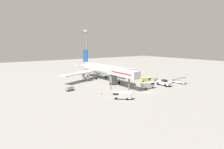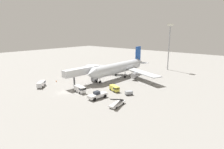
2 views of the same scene
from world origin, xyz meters
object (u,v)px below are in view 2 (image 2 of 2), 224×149
object	(u,v)px
belt_loader_truck	(117,103)
safety_cone_alpha	(56,81)
baggage_cart_mid_right	(129,93)
apron_light_mast	(170,38)
ground_crew_worker_foreground	(74,80)
service_van_mid_center	(80,89)
pushback_tug	(97,95)
jet_bridge	(84,72)
baggage_cart_rear_right	(68,73)
airplane_at_gate	(120,68)
service_van_outer_right	(41,84)
service_van_near_center	(115,88)

from	to	relation	value
belt_loader_truck	safety_cone_alpha	xyz separation A→B (m)	(-36.42, 3.43, -0.45)
baggage_cart_mid_right	apron_light_mast	world-z (taller)	apron_light_mast
ground_crew_worker_foreground	apron_light_mast	bearing A→B (deg)	70.32
baggage_cart_mid_right	safety_cone_alpha	distance (m)	34.13
service_van_mid_center	safety_cone_alpha	world-z (taller)	service_van_mid_center
safety_cone_alpha	apron_light_mast	world-z (taller)	apron_light_mast
pushback_tug	safety_cone_alpha	bearing A→B (deg)	174.17
jet_bridge	baggage_cart_rear_right	distance (m)	20.04
airplane_at_gate	service_van_outer_right	bearing A→B (deg)	-112.93
service_van_mid_center	ground_crew_worker_foreground	distance (m)	13.88
pushback_tug	ground_crew_worker_foreground	world-z (taller)	pushback_tug
service_van_near_center	apron_light_mast	xyz separation A→B (m)	(-2.00, 48.95, 16.27)
jet_bridge	baggage_cart_mid_right	xyz separation A→B (m)	(21.23, 1.21, -4.55)
service_van_mid_center	belt_loader_truck	bearing A→B (deg)	-2.62
pushback_tug	belt_loader_truck	distance (m)	8.69
baggage_cart_mid_right	service_van_mid_center	bearing A→B (deg)	-147.93
baggage_cart_mid_right	belt_loader_truck	bearing A→B (deg)	-73.65
service_van_outer_right	service_van_mid_center	size ratio (longest dim) A/B	1.01
pushback_tug	airplane_at_gate	bearing A→B (deg)	114.27
service_van_outer_right	apron_light_mast	distance (m)	69.42
pushback_tug	baggage_cart_rear_right	xyz separation A→B (m)	(-34.15, 13.93, -0.27)
service_van_outer_right	baggage_cart_rear_right	bearing A→B (deg)	113.81
jet_bridge	belt_loader_truck	world-z (taller)	jet_bridge
service_van_outer_right	baggage_cart_rear_right	size ratio (longest dim) A/B	1.73
airplane_at_gate	service_van_outer_right	size ratio (longest dim) A/B	8.25
service_van_mid_center	safety_cone_alpha	xyz separation A→B (m)	(-18.90, 2.63, -1.01)
belt_loader_truck	safety_cone_alpha	size ratio (longest dim) A/B	10.39
service_van_outer_right	apron_light_mast	xyz separation A→B (m)	(23.13, 63.43, 16.17)
belt_loader_truck	apron_light_mast	bearing A→B (deg)	100.82
airplane_at_gate	service_van_mid_center	size ratio (longest dim) A/B	8.31
safety_cone_alpha	baggage_cart_rear_right	bearing A→B (deg)	119.92
service_van_near_center	apron_light_mast	bearing A→B (deg)	92.34
baggage_cart_rear_right	airplane_at_gate	bearing A→B (deg)	30.65
baggage_cart_mid_right	ground_crew_worker_foreground	world-z (taller)	ground_crew_worker_foreground
service_van_mid_center	baggage_cart_mid_right	distance (m)	17.24
service_van_mid_center	apron_light_mast	xyz separation A→B (m)	(6.27, 58.08, 16.08)
service_van_mid_center	apron_light_mast	bearing A→B (deg)	83.84
belt_loader_truck	ground_crew_worker_foreground	world-z (taller)	belt_loader_truck
pushback_tug	service_van_mid_center	bearing A→B (deg)	178.68
jet_bridge	service_van_outer_right	distance (m)	17.27
jet_bridge	safety_cone_alpha	distance (m)	14.28
airplane_at_gate	service_van_near_center	size ratio (longest dim) A/B	8.79
service_van_near_center	baggage_cart_rear_right	size ratio (longest dim) A/B	1.62
airplane_at_gate	apron_light_mast	distance (m)	35.16
pushback_tug	service_van_outer_right	world-z (taller)	pushback_tug
service_van_near_center	service_van_mid_center	xyz separation A→B (m)	(-8.26, -9.13, 0.18)
jet_bridge	safety_cone_alpha	world-z (taller)	jet_bridge
airplane_at_gate	ground_crew_worker_foreground	bearing A→B (deg)	-113.79
jet_bridge	baggage_cart_rear_right	size ratio (longest dim) A/B	5.63
service_van_outer_right	safety_cone_alpha	world-z (taller)	service_van_outer_right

